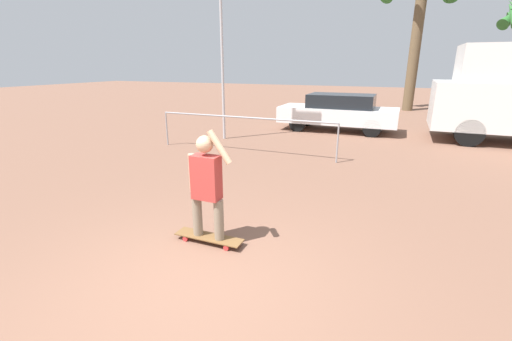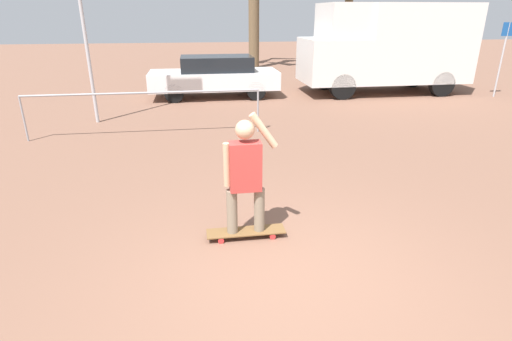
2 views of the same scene
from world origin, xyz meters
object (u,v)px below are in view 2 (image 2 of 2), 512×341
Objects in this scene: skateboard at (246,232)px; person_skateboarder at (245,171)px; parked_car_white at (215,76)px; street_sign at (504,50)px; camper_van at (388,45)px.

skateboard is 0.65× the size of person_skateboarder.
skateboard is 9.70m from parked_car_white.
camper_van is at bearing 158.60° from street_sign.
skateboard is 0.41× the size of street_sign.
street_sign is at bearing 39.39° from skateboard.
camper_van is at bearing 56.14° from skateboard.
skateboard is at bearing 0.00° from person_skateboarder.
street_sign is (9.87, -1.44, 0.86)m from parked_car_white.
street_sign is (10.03, 8.23, 0.66)m from person_skateboarder.
camper_van reaches higher than street_sign.
street_sign is (10.03, 8.23, 1.53)m from skateboard.
skateboard is 11.71m from camper_van.
street_sign is at bearing -21.40° from camper_van.
camper_van is (6.46, 9.63, 0.76)m from person_skateboarder.
parked_car_white is (0.15, 9.67, 0.67)m from skateboard.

